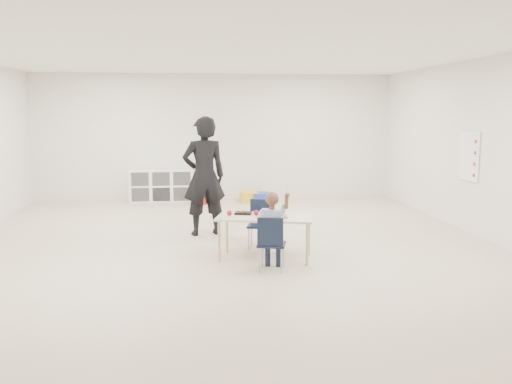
{
  "coord_description": "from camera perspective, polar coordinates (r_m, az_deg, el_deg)",
  "views": [
    {
      "loc": [
        -0.47,
        -7.74,
        1.97
      ],
      "look_at": [
        0.38,
        -0.27,
        0.85
      ],
      "focal_mm": 38.0,
      "sensor_mm": 36.0,
      "label": 1
    }
  ],
  "objects": [
    {
      "name": "chair_near",
      "position": [
        6.76,
        1.65,
        -5.4
      ],
      "size": [
        0.41,
        0.39,
        0.7
      ],
      "primitive_type": null,
      "rotation": [
        0.0,
        0.0,
        -0.26
      ],
      "color": "black",
      "rests_on": "ground"
    },
    {
      "name": "bin_blue",
      "position": [
        11.89,
        0.51,
        -0.57
      ],
      "size": [
        0.36,
        0.45,
        0.21
      ],
      "primitive_type": "cube",
      "rotation": [
        0.0,
        0.0,
        -0.06
      ],
      "color": "#163DAC",
      "rests_on": "ground"
    },
    {
      "name": "cubby_shelf",
      "position": [
        12.15,
        -9.9,
        0.68
      ],
      "size": [
        1.4,
        0.4,
        0.7
      ],
      "primitive_type": "cube",
      "color": "white",
      "rests_on": "ground"
    },
    {
      "name": "lunch_tray_far",
      "position": [
        7.39,
        -1.35,
        -2.24
      ],
      "size": [
        0.25,
        0.21,
        0.03
      ],
      "primitive_type": "cube",
      "rotation": [
        0.0,
        0.0,
        -0.26
      ],
      "color": "black",
      "rests_on": "table"
    },
    {
      "name": "child",
      "position": [
        6.72,
        1.66,
        -3.73
      ],
      "size": [
        0.57,
        0.57,
        1.1
      ],
      "primitive_type": null,
      "rotation": [
        0.0,
        0.0,
        -0.26
      ],
      "color": "#B7D8F8",
      "rests_on": "chair_near"
    },
    {
      "name": "bin_red",
      "position": [
        11.78,
        -5.62,
        -0.69
      ],
      "size": [
        0.36,
        0.45,
        0.21
      ],
      "primitive_type": "cube",
      "rotation": [
        0.0,
        0.0,
        -0.08
      ],
      "color": "#AE1811",
      "rests_on": "ground"
    },
    {
      "name": "apple_far",
      "position": [
        7.3,
        -2.82,
        -2.21
      ],
      "size": [
        0.07,
        0.07,
        0.07
      ],
      "primitive_type": "sphere",
      "color": "maroon",
      "rests_on": "table"
    },
    {
      "name": "apple_near",
      "position": [
        7.29,
        0.03,
        -2.21
      ],
      "size": [
        0.07,
        0.07,
        0.07
      ],
      "primitive_type": "sphere",
      "color": "maroon",
      "rests_on": "table"
    },
    {
      "name": "adult",
      "position": [
        8.67,
        -5.49,
        1.66
      ],
      "size": [
        0.77,
        0.59,
        1.9
      ],
      "primitive_type": "imported",
      "rotation": [
        0.0,
        0.0,
        3.36
      ],
      "color": "black",
      "rests_on": "ground"
    },
    {
      "name": "table",
      "position": [
        7.31,
        0.97,
        -4.77
      ],
      "size": [
        1.39,
        0.94,
        0.58
      ],
      "rotation": [
        0.0,
        0.0,
        -0.26
      ],
      "color": "beige",
      "rests_on": "ground"
    },
    {
      "name": "lunch_tray_near",
      "position": [
        7.31,
        1.51,
        -2.35
      ],
      "size": [
        0.25,
        0.21,
        0.03
      ],
      "primitive_type": "cube",
      "rotation": [
        0.0,
        0.0,
        -0.26
      ],
      "color": "black",
      "rests_on": "table"
    },
    {
      "name": "bread_roll",
      "position": [
        7.14,
        2.92,
        -2.46
      ],
      "size": [
        0.09,
        0.09,
        0.07
      ],
      "primitive_type": "ellipsoid",
      "color": "#D9AC59",
      "rests_on": "table"
    },
    {
      "name": "chair_far",
      "position": [
        7.84,
        0.38,
        -3.46
      ],
      "size": [
        0.41,
        0.39,
        0.7
      ],
      "primitive_type": null,
      "rotation": [
        0.0,
        0.0,
        -0.26
      ],
      "color": "black",
      "rests_on": "ground"
    },
    {
      "name": "rules_poster",
      "position": [
        9.48,
        21.54,
        3.52
      ],
      "size": [
        0.02,
        0.6,
        0.8
      ],
      "primitive_type": "cube",
      "color": "white",
      "rests_on": "room"
    },
    {
      "name": "bin_yellow",
      "position": [
        11.93,
        -0.74,
        -0.5
      ],
      "size": [
        0.38,
        0.48,
        0.22
      ],
      "primitive_type": "cube",
      "rotation": [
        0.0,
        0.0,
        0.06
      ],
      "color": "gold",
      "rests_on": "ground"
    },
    {
      "name": "room",
      "position": [
        7.78,
        -3.03,
        4.25
      ],
      "size": [
        9.0,
        9.02,
        2.8
      ],
      "color": "beige",
      "rests_on": "ground"
    },
    {
      "name": "milk_carton",
      "position": [
        7.12,
        0.73,
        -2.35
      ],
      "size": [
        0.09,
        0.09,
        0.1
      ],
      "primitive_type": "cube",
      "rotation": [
        0.0,
        0.0,
        -0.26
      ],
      "color": "white",
      "rests_on": "table"
    }
  ]
}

